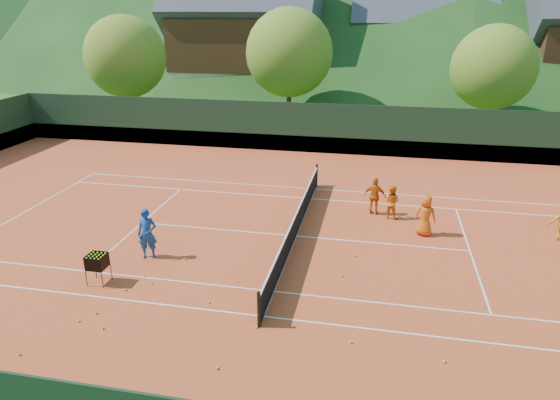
% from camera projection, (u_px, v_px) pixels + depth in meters
% --- Properties ---
extents(ground, '(400.00, 400.00, 0.00)m').
position_uv_depth(ground, '(296.00, 236.00, 19.25)').
color(ground, '#2C4E18').
rests_on(ground, ground).
extents(clay_court, '(40.00, 24.00, 0.02)m').
position_uv_depth(clay_court, '(296.00, 236.00, 19.24)').
color(clay_court, '#C3431F').
rests_on(clay_court, ground).
extents(coach, '(0.76, 0.60, 1.82)m').
position_uv_depth(coach, '(147.00, 234.00, 17.28)').
color(coach, '#164495').
rests_on(coach, clay_court).
extents(student_a, '(0.83, 0.73, 1.43)m').
position_uv_depth(student_a, '(391.00, 202.00, 20.67)').
color(student_a, orange).
rests_on(student_a, clay_court).
extents(student_b, '(1.01, 0.57, 1.62)m').
position_uv_depth(student_b, '(375.00, 196.00, 21.03)').
color(student_b, orange).
rests_on(student_b, clay_court).
extents(student_c, '(0.90, 0.71, 1.61)m').
position_uv_depth(student_c, '(425.00, 216.00, 19.06)').
color(student_c, '#D15912').
rests_on(student_c, clay_court).
extents(tennis_ball_0, '(0.07, 0.07, 0.07)m').
position_uv_depth(tennis_ball_0, '(444.00, 362.00, 12.35)').
color(tennis_ball_0, '#B9D523').
rests_on(tennis_ball_0, clay_court).
extents(tennis_ball_1, '(0.07, 0.07, 0.07)m').
position_uv_depth(tennis_ball_1, '(118.00, 241.00, 18.77)').
color(tennis_ball_1, '#B9D523').
rests_on(tennis_ball_1, clay_court).
extents(tennis_ball_2, '(0.07, 0.07, 0.07)m').
position_uv_depth(tennis_ball_2, '(237.00, 281.00, 16.00)').
color(tennis_ball_2, '#B9D523').
rests_on(tennis_ball_2, clay_court).
extents(tennis_ball_3, '(0.07, 0.07, 0.07)m').
position_uv_depth(tennis_ball_3, '(103.00, 328.00, 13.63)').
color(tennis_ball_3, '#B9D523').
rests_on(tennis_ball_3, clay_court).
extents(tennis_ball_4, '(0.07, 0.07, 0.07)m').
position_uv_depth(tennis_ball_4, '(144.00, 276.00, 16.29)').
color(tennis_ball_4, '#B9D523').
rests_on(tennis_ball_4, clay_court).
extents(tennis_ball_5, '(0.07, 0.07, 0.07)m').
position_uv_depth(tennis_ball_5, '(342.00, 276.00, 16.32)').
color(tennis_ball_5, '#B9D523').
rests_on(tennis_ball_5, clay_court).
extents(tennis_ball_6, '(0.07, 0.07, 0.07)m').
position_uv_depth(tennis_ball_6, '(126.00, 290.00, 15.50)').
color(tennis_ball_6, '#B9D523').
rests_on(tennis_ball_6, clay_court).
extents(tennis_ball_7, '(0.07, 0.07, 0.07)m').
position_uv_depth(tennis_ball_7, '(355.00, 256.00, 17.65)').
color(tennis_ball_7, '#B9D523').
rests_on(tennis_ball_7, clay_court).
extents(tennis_ball_8, '(0.07, 0.07, 0.07)m').
position_uv_depth(tennis_ball_8, '(209.00, 302.00, 14.85)').
color(tennis_ball_8, '#B9D523').
rests_on(tennis_ball_8, clay_court).
extents(tennis_ball_9, '(0.07, 0.07, 0.07)m').
position_uv_depth(tennis_ball_9, '(185.00, 259.00, 17.41)').
color(tennis_ball_9, '#B9D523').
rests_on(tennis_ball_9, clay_court).
extents(tennis_ball_10, '(0.07, 0.07, 0.07)m').
position_uv_depth(tennis_ball_10, '(217.00, 368.00, 12.13)').
color(tennis_ball_10, '#B9D523').
rests_on(tennis_ball_10, clay_court).
extents(tennis_ball_11, '(0.07, 0.07, 0.07)m').
position_uv_depth(tennis_ball_11, '(96.00, 313.00, 14.32)').
color(tennis_ball_11, '#B9D523').
rests_on(tennis_ball_11, clay_court).
extents(tennis_ball_13, '(0.07, 0.07, 0.07)m').
position_uv_depth(tennis_ball_13, '(152.00, 283.00, 15.87)').
color(tennis_ball_13, '#B9D523').
rests_on(tennis_ball_13, clay_court).
extents(tennis_ball_14, '(0.07, 0.07, 0.07)m').
position_uv_depth(tennis_ball_14, '(79.00, 321.00, 13.96)').
color(tennis_ball_14, '#B9D523').
rests_on(tennis_ball_14, clay_court).
extents(tennis_ball_15, '(0.07, 0.07, 0.07)m').
position_uv_depth(tennis_ball_15, '(154.00, 236.00, 19.20)').
color(tennis_ball_15, '#B9D523').
rests_on(tennis_ball_15, clay_court).
extents(tennis_ball_17, '(0.07, 0.07, 0.07)m').
position_uv_depth(tennis_ball_17, '(300.00, 276.00, 16.27)').
color(tennis_ball_17, '#B9D523').
rests_on(tennis_ball_17, clay_court).
extents(tennis_ball_18, '(0.07, 0.07, 0.07)m').
position_uv_depth(tennis_ball_18, '(91.00, 252.00, 17.93)').
color(tennis_ball_18, '#B9D523').
rests_on(tennis_ball_18, clay_court).
extents(tennis_ball_19, '(0.07, 0.07, 0.07)m').
position_uv_depth(tennis_ball_19, '(351.00, 342.00, 13.07)').
color(tennis_ball_19, '#B9D523').
rests_on(tennis_ball_19, clay_court).
extents(tennis_ball_20, '(0.07, 0.07, 0.07)m').
position_uv_depth(tennis_ball_20, '(257.00, 327.00, 13.68)').
color(tennis_ball_20, '#B9D523').
rests_on(tennis_ball_20, clay_court).
extents(tennis_ball_21, '(0.07, 0.07, 0.07)m').
position_uv_depth(tennis_ball_21, '(19.00, 354.00, 12.61)').
color(tennis_ball_21, '#B9D523').
rests_on(tennis_ball_21, clay_court).
extents(court_lines, '(23.83, 11.03, 0.00)m').
position_uv_depth(court_lines, '(296.00, 236.00, 19.24)').
color(court_lines, silver).
rests_on(court_lines, clay_court).
extents(tennis_net, '(0.10, 12.07, 1.10)m').
position_uv_depth(tennis_net, '(296.00, 224.00, 19.06)').
color(tennis_net, black).
rests_on(tennis_net, clay_court).
extents(perimeter_fence, '(40.40, 24.24, 3.00)m').
position_uv_depth(perimeter_fence, '(296.00, 206.00, 18.79)').
color(perimeter_fence, black).
rests_on(perimeter_fence, clay_court).
extents(ball_hopper, '(0.57, 0.57, 1.00)m').
position_uv_depth(ball_hopper, '(97.00, 262.00, 15.70)').
color(ball_hopper, black).
rests_on(ball_hopper, clay_court).
extents(chalet_left, '(13.80, 9.93, 12.92)m').
position_uv_depth(chalet_left, '(246.00, 38.00, 46.51)').
color(chalet_left, beige).
rests_on(chalet_left, ground).
extents(chalet_mid, '(12.65, 8.82, 11.45)m').
position_uv_depth(chalet_mid, '(419.00, 45.00, 47.43)').
color(chalet_mid, beige).
rests_on(chalet_mid, ground).
extents(tree_a, '(6.00, 6.00, 7.88)m').
position_uv_depth(tree_a, '(125.00, 57.00, 36.93)').
color(tree_a, '#3D2718').
rests_on(tree_a, ground).
extents(tree_b, '(6.40, 6.40, 8.40)m').
position_uv_depth(tree_b, '(289.00, 53.00, 36.41)').
color(tree_b, '#412B1A').
rests_on(tree_b, ground).
extents(tree_c, '(5.60, 5.60, 7.35)m').
position_uv_depth(tree_c, '(493.00, 68.00, 33.13)').
color(tree_c, '#3D2518').
rests_on(tree_c, ground).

